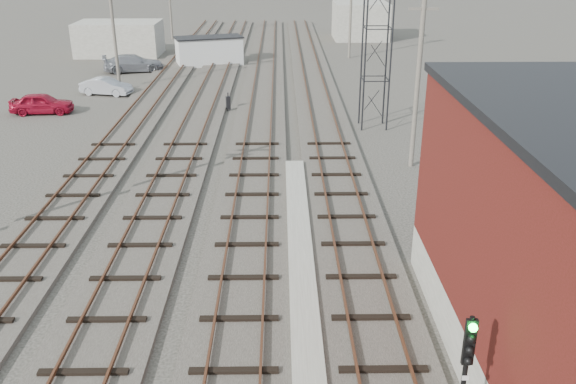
{
  "coord_description": "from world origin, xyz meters",
  "views": [
    {
      "loc": [
        -0.23,
        -1.32,
        10.94
      ],
      "look_at": [
        0.05,
        19.41,
        2.2
      ],
      "focal_mm": 38.0,
      "sensor_mm": 36.0,
      "label": 1
    }
  ],
  "objects_px": {
    "switch_stand": "(228,103)",
    "car_red": "(42,103)",
    "car_grey": "(133,63)",
    "signal_mast": "(464,380)",
    "car_silver": "(106,86)",
    "site_trailer": "(209,51)"
  },
  "relations": [
    {
      "from": "car_silver",
      "to": "car_grey",
      "type": "bearing_deg",
      "value": 11.92
    },
    {
      "from": "car_silver",
      "to": "switch_stand",
      "type": "bearing_deg",
      "value": -102.55
    },
    {
      "from": "signal_mast",
      "to": "switch_stand",
      "type": "distance_m",
      "value": 30.77
    },
    {
      "from": "car_red",
      "to": "switch_stand",
      "type": "bearing_deg",
      "value": -91.45
    },
    {
      "from": "signal_mast",
      "to": "switch_stand",
      "type": "xyz_separation_m",
      "value": [
        -7.41,
        29.82,
        -1.61
      ]
    },
    {
      "from": "signal_mast",
      "to": "car_silver",
      "type": "relative_size",
      "value": 0.98
    },
    {
      "from": "switch_stand",
      "to": "site_trailer",
      "type": "bearing_deg",
      "value": 80.35
    },
    {
      "from": "site_trailer",
      "to": "car_grey",
      "type": "distance_m",
      "value": 7.0
    },
    {
      "from": "switch_stand",
      "to": "car_grey",
      "type": "bearing_deg",
      "value": 105.47
    },
    {
      "from": "switch_stand",
      "to": "car_red",
      "type": "relative_size",
      "value": 0.29
    },
    {
      "from": "site_trailer",
      "to": "car_red",
      "type": "distance_m",
      "value": 19.0
    },
    {
      "from": "site_trailer",
      "to": "car_silver",
      "type": "relative_size",
      "value": 1.71
    },
    {
      "from": "switch_stand",
      "to": "car_grey",
      "type": "relative_size",
      "value": 0.23
    },
    {
      "from": "signal_mast",
      "to": "switch_stand",
      "type": "bearing_deg",
      "value": 103.96
    },
    {
      "from": "signal_mast",
      "to": "car_red",
      "type": "height_order",
      "value": "signal_mast"
    },
    {
      "from": "switch_stand",
      "to": "site_trailer",
      "type": "relative_size",
      "value": 0.18
    },
    {
      "from": "car_red",
      "to": "site_trailer",
      "type": "bearing_deg",
      "value": -33.68
    },
    {
      "from": "car_grey",
      "to": "car_red",
      "type": "bearing_deg",
      "value": 151.51
    },
    {
      "from": "site_trailer",
      "to": "car_grey",
      "type": "xyz_separation_m",
      "value": [
        -6.27,
        -3.07,
        -0.53
      ]
    },
    {
      "from": "car_grey",
      "to": "signal_mast",
      "type": "bearing_deg",
      "value": -174.18
    },
    {
      "from": "signal_mast",
      "to": "site_trailer",
      "type": "relative_size",
      "value": 0.57
    },
    {
      "from": "car_silver",
      "to": "car_grey",
      "type": "distance_m",
      "value": 8.33
    }
  ]
}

